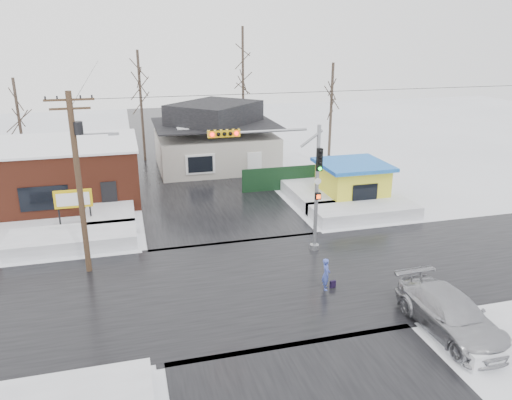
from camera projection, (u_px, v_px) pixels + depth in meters
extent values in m
plane|color=white|center=(259.00, 283.00, 24.07)|extent=(120.00, 120.00, 0.00)
cube|color=black|center=(259.00, 283.00, 24.06)|extent=(10.00, 120.00, 0.02)
cube|color=black|center=(259.00, 283.00, 24.06)|extent=(120.00, 10.00, 0.02)
cube|color=white|center=(73.00, 239.00, 28.14)|extent=(7.00, 3.00, 0.80)
cube|color=white|center=(364.00, 211.00, 32.54)|extent=(7.00, 3.00, 0.80)
cube|color=white|center=(111.00, 207.00, 33.20)|extent=(3.00, 8.00, 0.80)
cube|color=white|center=(308.00, 191.00, 36.63)|extent=(3.00, 8.00, 0.80)
cylinder|color=gray|center=(317.00, 190.00, 26.66)|extent=(0.20, 0.20, 7.00)
cylinder|color=gray|center=(314.00, 247.00, 27.74)|extent=(0.50, 0.50, 0.30)
cylinder|color=gray|center=(263.00, 131.00, 24.87)|extent=(4.60, 0.14, 0.14)
cube|color=gold|center=(224.00, 133.00, 24.38)|extent=(1.60, 0.28, 0.35)
sphere|color=#FF0C0C|center=(212.00, 135.00, 24.09)|extent=(0.20, 0.20, 0.20)
sphere|color=#FF0C0C|center=(236.00, 133.00, 24.38)|extent=(0.20, 0.20, 0.20)
cube|color=black|center=(319.00, 160.00, 25.93)|extent=(0.30, 0.22, 1.20)
sphere|color=#0CE533|center=(320.00, 169.00, 25.95)|extent=(0.18, 0.18, 0.18)
cube|color=black|center=(318.00, 196.00, 26.58)|extent=(0.30, 0.20, 0.35)
cylinder|color=#382619|center=(79.00, 186.00, 23.86)|extent=(0.28, 0.28, 9.00)
cube|color=#382619|center=(69.00, 100.00, 22.54)|extent=(2.20, 0.10, 0.10)
cube|color=#382619|center=(70.00, 109.00, 22.67)|extent=(1.80, 0.10, 0.10)
cylinder|color=black|center=(78.00, 128.00, 23.02)|extent=(0.44, 0.44, 0.60)
cylinder|color=gray|center=(93.00, 134.00, 23.28)|extent=(1.80, 0.08, 0.08)
cube|color=gray|center=(114.00, 134.00, 23.51)|extent=(0.50, 0.22, 0.12)
cube|color=maroon|center=(51.00, 173.00, 35.37)|extent=(12.00, 8.00, 4.00)
cube|color=white|center=(47.00, 145.00, 34.71)|extent=(12.20, 8.20, 0.15)
cube|color=black|center=(44.00, 198.00, 31.88)|extent=(3.00, 0.08, 1.60)
cube|color=black|center=(110.00, 198.00, 32.96)|extent=(1.00, 0.08, 2.20)
cylinder|color=black|center=(60.00, 217.00, 30.04)|extent=(0.10, 0.10, 1.80)
cylinder|color=black|center=(91.00, 215.00, 30.48)|extent=(0.10, 0.10, 1.80)
cube|color=gold|center=(73.00, 199.00, 29.91)|extent=(2.20, 0.18, 1.10)
cube|color=white|center=(73.00, 199.00, 29.81)|extent=(1.90, 0.02, 0.80)
cube|color=#BCB5AA|center=(216.00, 150.00, 44.20)|extent=(10.00, 8.00, 3.00)
cube|color=black|center=(215.00, 124.00, 43.42)|extent=(10.40, 8.40, 0.12)
pyramid|color=black|center=(215.00, 112.00, 43.12)|extent=(9.00, 7.00, 1.80)
cube|color=maroon|center=(248.00, 109.00, 44.80)|extent=(0.70, 0.70, 1.40)
cube|color=white|center=(200.00, 164.00, 40.03)|extent=(2.40, 0.12, 1.60)
cube|color=yellow|center=(352.00, 184.00, 35.12)|extent=(4.00, 4.00, 2.60)
cube|color=#183FB6|center=(353.00, 164.00, 34.65)|extent=(4.60, 4.60, 0.25)
cube|color=black|center=(365.00, 193.00, 33.26)|extent=(1.80, 0.06, 1.20)
cube|color=black|center=(293.00, 178.00, 38.17)|extent=(8.00, 0.12, 1.80)
cylinder|color=#332821|center=(141.00, 107.00, 45.26)|extent=(0.24, 0.24, 10.00)
cylinder|color=#332821|center=(243.00, 90.00, 49.22)|extent=(0.24, 0.24, 12.00)
cylinder|color=#332821|center=(331.00, 115.00, 43.85)|extent=(0.24, 0.24, 9.00)
cylinder|color=#332821|center=(20.00, 127.00, 41.30)|extent=(0.24, 0.24, 8.00)
imported|color=#4053B5|center=(326.00, 274.00, 23.27)|extent=(0.52, 0.65, 1.56)
imported|color=#A0A1A7|center=(450.00, 314.00, 19.97)|extent=(2.45, 5.59, 1.60)
cube|color=black|center=(333.00, 284.00, 23.59)|extent=(0.30, 0.18, 0.35)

